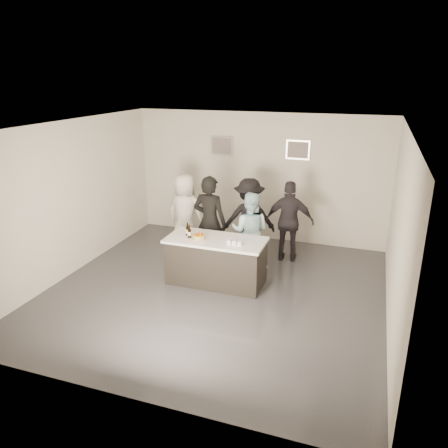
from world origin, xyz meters
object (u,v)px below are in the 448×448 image
Objects in this scene: beer_bottle_b at (189,231)px; person_guest_right at (289,221)px; person_main_black at (210,222)px; person_guest_back at (249,218)px; person_guest_left at (185,213)px; beer_bottle_a at (187,229)px; cake at (199,237)px; person_main_blue at (250,231)px; bar_counter at (216,261)px.

person_guest_right reaches higher than beer_bottle_b.
person_guest_right is (1.48, 0.82, -0.09)m from person_main_black.
person_guest_back is (-0.86, -0.09, 0.01)m from person_guest_right.
person_main_black is 1.10× the size of person_guest_left.
beer_bottle_a is at bearing 122.81° from person_guest_left.
beer_bottle_b is at bearing 179.69° from cake.
person_guest_back is at bearing -75.28° from person_main_blue.
person_main_black is at bearing 118.85° from bar_counter.
beer_bottle_b is at bearing 123.86° from person_guest_left.
beer_bottle_b is 0.15× the size of person_guest_left.
bar_counter is at bearing 19.17° from cake.
cake is 1.64m from person_guest_back.
person_main_black is (0.10, 0.82, -0.07)m from beer_bottle_b.
cake is 0.14× the size of person_guest_back.
bar_counter is 1.07× the size of person_guest_left.
person_main_black is 1.10× the size of person_guest_right.
person_main_black is (0.18, 0.71, -0.07)m from beer_bottle_a.
person_main_blue is at bearing -166.85° from person_main_black.
beer_bottle_b is at bearing 40.24° from person_guest_right.
beer_bottle_b is 1.72m from person_guest_back.
person_guest_back is at bearing 71.47° from cake.
beer_bottle_b is at bearing 43.22° from person_main_blue.
person_guest_right is at bearing 167.76° from person_guest_back.
beer_bottle_b is 2.28m from person_guest_right.
person_guest_left is (-0.93, 1.47, -0.07)m from cake.
person_guest_back reaches higher than bar_counter.
beer_bottle_a reaches higher than bar_counter.
cake is 0.14× the size of person_guest_left.
bar_counter is 1.15× the size of person_main_blue.
bar_counter is 1.53m from person_guest_back.
person_guest_back reaches higher than person_main_blue.
person_guest_left is at bearing 122.34° from cake.
beer_bottle_b is at bearing 86.87° from person_main_black.
person_main_black is (-0.10, 0.82, 0.02)m from cake.
person_guest_back is at bearing -126.47° from person_main_black.
beer_bottle_a reaches higher than cake.
bar_counter is 0.58m from cake.
beer_bottle_b is at bearing -168.25° from bar_counter.
cake is 0.15× the size of person_main_blue.
beer_bottle_a is at bearing 37.46° from person_main_blue.
person_guest_right is (2.32, 0.17, -0.00)m from person_guest_left.
beer_bottle_b is 1.34m from person_main_blue.
beer_bottle_a is at bearing 36.91° from person_guest_right.
person_guest_right reaches higher than beer_bottle_a.
person_guest_left is (-0.74, 1.47, -0.16)m from beer_bottle_b.
person_main_black is at bearing 23.16° from person_guest_right.
beer_bottle_b is at bearing 47.38° from person_guest_back.
person_guest_back is (0.71, 1.55, -0.16)m from beer_bottle_b.
bar_counter is at bearing 11.75° from beer_bottle_b.
person_main_blue is at bearing 39.81° from person_guest_right.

